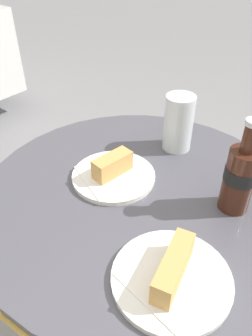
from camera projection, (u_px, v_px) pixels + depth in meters
name	position (u px, v px, depth m)	size (l,w,h in m)	color
bistro_table	(137.00, 239.00, 0.89)	(0.78, 0.78, 0.75)	gold
cola_bottle_left	(240.00, 176.00, 0.69)	(0.07, 0.07, 0.22)	#3D1E14
drinking_glass	(178.00, 125.00, 0.89)	(0.08, 0.08, 0.16)	black
lunch_plate_near	(113.00, 173.00, 0.81)	(0.21, 0.21, 0.06)	white
lunch_plate_far	(172.00, 275.00, 0.58)	(0.22, 0.22, 0.07)	white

